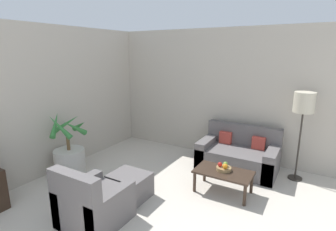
% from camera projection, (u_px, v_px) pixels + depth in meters
% --- Properties ---
extents(wall_back, '(7.98, 0.06, 2.70)m').
position_uv_depth(wall_back, '(259.00, 97.00, 5.14)').
color(wall_back, '#BCB2A3').
rests_on(wall_back, ground_plane).
extents(potted_palm, '(0.71, 0.70, 1.18)m').
position_uv_depth(potted_palm, '(70.00, 156.00, 4.83)').
color(potted_palm, beige).
rests_on(potted_palm, ground_plane).
extents(sofa_loveseat, '(1.44, 0.85, 0.82)m').
position_uv_depth(sofa_loveseat, '(238.00, 155.00, 5.06)').
color(sofa_loveseat, '#605B5B').
rests_on(sofa_loveseat, ground_plane).
extents(floor_lamp, '(0.34, 0.34, 1.57)m').
position_uv_depth(floor_lamp, '(304.00, 106.00, 4.40)').
color(floor_lamp, '#2D2823').
rests_on(floor_lamp, ground_plane).
extents(coffee_table, '(0.90, 0.51, 0.37)m').
position_uv_depth(coffee_table, '(223.00, 174.00, 4.19)').
color(coffee_table, '#38281E').
rests_on(coffee_table, ground_plane).
extents(fruit_bowl, '(0.24, 0.24, 0.06)m').
position_uv_depth(fruit_bowl, '(224.00, 169.00, 4.21)').
color(fruit_bowl, '#997A4C').
rests_on(fruit_bowl, coffee_table).
extents(apple_red, '(0.07, 0.07, 0.07)m').
position_uv_depth(apple_red, '(220.00, 164.00, 4.21)').
color(apple_red, red).
rests_on(apple_red, fruit_bowl).
extents(apple_green, '(0.08, 0.08, 0.08)m').
position_uv_depth(apple_green, '(225.00, 164.00, 4.21)').
color(apple_green, olive).
rests_on(apple_green, fruit_bowl).
extents(orange_fruit, '(0.08, 0.08, 0.08)m').
position_uv_depth(orange_fruit, '(225.00, 166.00, 4.13)').
color(orange_fruit, orange).
rests_on(orange_fruit, fruit_bowl).
extents(armchair, '(0.77, 0.78, 0.83)m').
position_uv_depth(armchair, '(93.00, 204.00, 3.44)').
color(armchair, '#605B5B').
rests_on(armchair, ground_plane).
extents(ottoman, '(0.59, 0.49, 0.38)m').
position_uv_depth(ottoman, '(130.00, 185.00, 4.09)').
color(ottoman, '#605B5B').
rests_on(ottoman, ground_plane).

